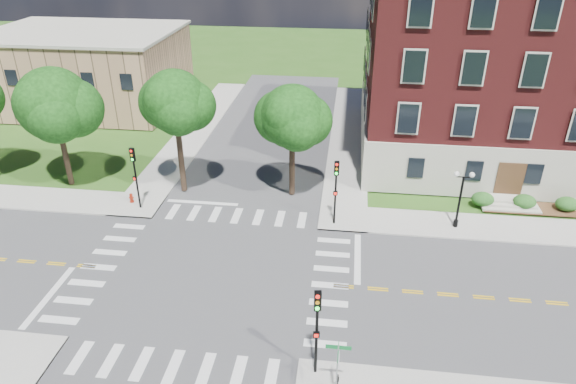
# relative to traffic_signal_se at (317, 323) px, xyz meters

# --- Properties ---
(ground) EXTENTS (160.00, 160.00, 0.00)m
(ground) POSITION_rel_traffic_signal_se_xyz_m (-6.85, 6.73, -3.19)
(ground) COLOR #2A5317
(ground) RESTS_ON ground
(road_ew) EXTENTS (90.00, 12.00, 0.01)m
(road_ew) POSITION_rel_traffic_signal_se_xyz_m (-6.85, 6.73, -3.18)
(road_ew) COLOR #3D3D3F
(road_ew) RESTS_ON ground
(road_ns) EXTENTS (12.00, 90.00, 0.01)m
(road_ns) POSITION_rel_traffic_signal_se_xyz_m (-6.85, 6.73, -3.18)
(road_ns) COLOR #3D3D3F
(road_ns) RESTS_ON ground
(sidewalk_ne) EXTENTS (34.00, 34.00, 0.12)m
(sidewalk_ne) POSITION_rel_traffic_signal_se_xyz_m (8.53, 22.11, -3.13)
(sidewalk_ne) COLOR #9E9B93
(sidewalk_ne) RESTS_ON ground
(sidewalk_nw) EXTENTS (34.00, 34.00, 0.12)m
(sidewalk_nw) POSITION_rel_traffic_signal_se_xyz_m (-22.22, 22.11, -3.13)
(sidewalk_nw) COLOR #9E9B93
(sidewalk_nw) RESTS_ON ground
(crosswalk_east) EXTENTS (2.20, 10.20, 0.02)m
(crosswalk_east) POSITION_rel_traffic_signal_se_xyz_m (0.35, 6.73, -3.19)
(crosswalk_east) COLOR silver
(crosswalk_east) RESTS_ON ground
(stop_bar_east) EXTENTS (0.40, 5.50, 0.00)m
(stop_bar_east) POSITION_rel_traffic_signal_se_xyz_m (1.95, 9.73, -3.19)
(stop_bar_east) COLOR silver
(stop_bar_east) RESTS_ON ground
(main_building) EXTENTS (30.60, 22.40, 16.50)m
(main_building) POSITION_rel_traffic_signal_se_xyz_m (17.15, 28.72, 5.15)
(main_building) COLOR #B0AE9C
(main_building) RESTS_ON ground
(secondary_building) EXTENTS (20.40, 15.40, 8.30)m
(secondary_building) POSITION_rel_traffic_signal_se_xyz_m (-28.85, 36.73, 1.09)
(secondary_building) COLOR #9B7555
(secondary_building) RESTS_ON ground
(tree_b) EXTENTS (5.63, 5.63, 9.51)m
(tree_b) POSITION_rel_traffic_signal_se_xyz_m (-21.25, 17.15, 3.61)
(tree_b) COLOR black
(tree_b) RESTS_ON ground
(tree_c) EXTENTS (4.69, 4.69, 9.64)m
(tree_c) POSITION_rel_traffic_signal_se_xyz_m (-11.79, 17.20, 4.19)
(tree_c) COLOR black
(tree_c) RESTS_ON ground
(tree_d) EXTENTS (4.72, 4.72, 8.71)m
(tree_d) POSITION_rel_traffic_signal_se_xyz_m (-3.22, 17.67, 3.25)
(tree_d) COLOR black
(tree_d) RESTS_ON ground
(traffic_signal_se) EXTENTS (0.35, 0.40, 4.80)m
(traffic_signal_se) POSITION_rel_traffic_signal_se_xyz_m (0.00, 0.00, 0.00)
(traffic_signal_se) COLOR black
(traffic_signal_se) RESTS_ON ground
(traffic_signal_ne) EXTENTS (0.36, 0.41, 4.80)m
(traffic_signal_ne) POSITION_rel_traffic_signal_se_xyz_m (0.26, 13.62, 0.00)
(traffic_signal_ne) COLOR black
(traffic_signal_ne) RESTS_ON ground
(traffic_signal_nw) EXTENTS (0.37, 0.43, 4.80)m
(traffic_signal_nw) POSITION_rel_traffic_signal_se_xyz_m (-14.20, 14.06, 0.00)
(traffic_signal_nw) COLOR black
(traffic_signal_nw) RESTS_ON ground
(twin_lamp_west) EXTENTS (1.36, 0.36, 4.23)m
(twin_lamp_west) POSITION_rel_traffic_signal_se_xyz_m (8.71, 14.27, -0.66)
(twin_lamp_west) COLOR black
(twin_lamp_west) RESTS_ON ground
(street_sign_pole) EXTENTS (1.10, 1.10, 3.10)m
(street_sign_pole) POSITION_rel_traffic_signal_se_xyz_m (1.03, -1.33, -0.88)
(street_sign_pole) COLOR gray
(street_sign_pole) RESTS_ON ground
(push_button_post) EXTENTS (0.14, 0.21, 1.20)m
(push_button_post) POSITION_rel_traffic_signal_se_xyz_m (1.06, -1.19, -2.39)
(push_button_post) COLOR black
(push_button_post) RESTS_ON ground
(fire_hydrant) EXTENTS (0.35, 0.35, 0.75)m
(fire_hydrant) POSITION_rel_traffic_signal_se_xyz_m (-15.15, 14.77, -2.72)
(fire_hydrant) COLOR #A4200C
(fire_hydrant) RESTS_ON ground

